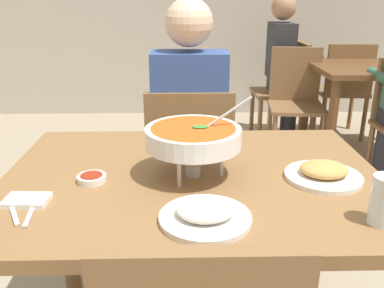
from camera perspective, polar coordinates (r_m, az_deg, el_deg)
dining_table_main at (r=1.39m, az=0.15°, el=-8.61°), size 1.22×0.89×0.78m
chair_diner_main at (r=2.12m, az=-0.37°, el=-2.59°), size 0.44×0.44×0.90m
diner_main at (r=2.07m, az=-0.40°, el=3.80°), size 0.40×0.45×1.31m
curry_bowl at (r=1.29m, az=0.22°, el=0.91°), size 0.33×0.30×0.26m
rice_plate at (r=1.08m, az=1.83°, el=-9.56°), size 0.24×0.24×0.06m
appetizer_plate at (r=1.37m, az=17.64°, el=-3.80°), size 0.24×0.24×0.06m
sauce_dish at (r=1.33m, az=-13.64°, el=-4.57°), size 0.09×0.09×0.02m
napkin_folded at (r=1.25m, az=-21.78°, el=-7.22°), size 0.12×0.09×0.02m
fork_utensil at (r=1.22m, az=-23.42°, el=-8.41°), size 0.09×0.16×0.01m
spoon_utensil at (r=1.20m, az=-21.19°, el=-8.52°), size 0.03×0.17×0.01m
drink_glass at (r=1.15m, az=24.91°, el=-7.35°), size 0.07×0.07×0.13m
dining_table_far at (r=3.69m, az=23.86°, el=7.67°), size 1.00×0.80×0.78m
chair_bg_left at (r=4.01m, az=12.99°, el=7.91°), size 0.45×0.45×0.90m
chair_bg_right at (r=3.59m, az=14.06°, el=6.43°), size 0.48×0.48×0.90m
chair_bg_corner at (r=4.13m, az=20.20°, el=7.55°), size 0.47×0.47×0.90m
patron_bg_left at (r=3.98m, az=12.57°, el=11.32°), size 0.45×0.40×1.31m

